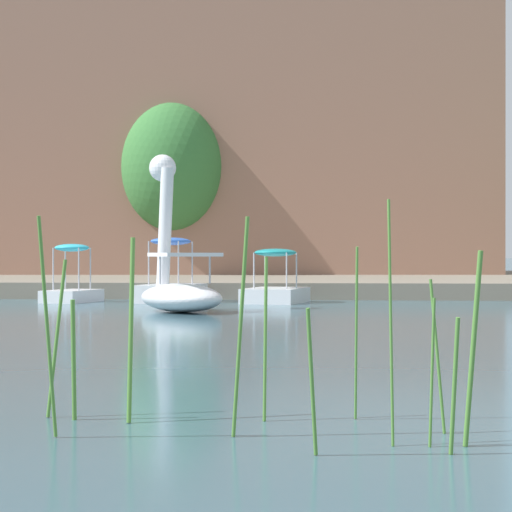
{
  "coord_description": "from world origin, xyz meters",
  "views": [
    {
      "loc": [
        -0.78,
        -7.39,
        1.23
      ],
      "look_at": [
        -2.5,
        15.86,
        1.2
      ],
      "focal_mm": 69.96,
      "sensor_mm": 36.0,
      "label": 1
    }
  ],
  "objects": [
    {
      "name": "shore_bank_far",
      "position": [
        0.0,
        30.63,
        0.23
      ],
      "size": [
        131.55,
        22.25,
        0.46
      ],
      "primitive_type": "cube",
      "color": "slate",
      "rests_on": "ground_plane"
    },
    {
      "name": "apartment_block",
      "position": [
        -5.33,
        35.42,
        8.44
      ],
      "size": [
        22.57,
        11.5,
        15.96
      ],
      "primitive_type": "cube",
      "rotation": [
        0.0,
        0.0,
        0.08
      ],
      "color": "#996B56",
      "rests_on": "shore_bank_far"
    },
    {
      "name": "pedal_boat_cyan",
      "position": [
        -7.43,
        17.94,
        0.43
      ],
      "size": [
        1.35,
        1.96,
        1.51
      ],
      "color": "white",
      "rests_on": "ground_plane"
    },
    {
      "name": "tree_broadleaf_left",
      "position": [
        -6.86,
        30.87,
        4.6
      ],
      "size": [
        5.6,
        5.6,
        6.68
      ],
      "color": "#423323",
      "rests_on": "shore_bank_far"
    },
    {
      "name": "swan_boat",
      "position": [
        -4.03,
        13.86,
        0.71
      ],
      "size": [
        2.67,
        3.0,
        3.46
      ],
      "color": "white",
      "rests_on": "ground_plane"
    },
    {
      "name": "pedal_boat_blue",
      "position": [
        -4.89,
        18.21,
        0.47
      ],
      "size": [
        1.66,
        2.44,
        1.67
      ],
      "color": "white",
      "rests_on": "ground_plane"
    },
    {
      "name": "ground_plane",
      "position": [
        0.0,
        0.0,
        0.0
      ],
      "size": [
        676.26,
        676.26,
        0.0
      ],
      "primitive_type": "plane",
      "color": "#385966"
    },
    {
      "name": "reed_clump_foreground",
      "position": [
        -1.35,
        -0.58,
        0.61
      ],
      "size": [
        3.09,
        1.51,
        1.59
      ],
      "color": "#4C7F33",
      "rests_on": "ground_plane"
    },
    {
      "name": "pedal_boat_teal",
      "position": [
        -2.16,
        18.03,
        0.41
      ],
      "size": [
        1.74,
        2.38,
        1.38
      ],
      "color": "white",
      "rests_on": "ground_plane"
    }
  ]
}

